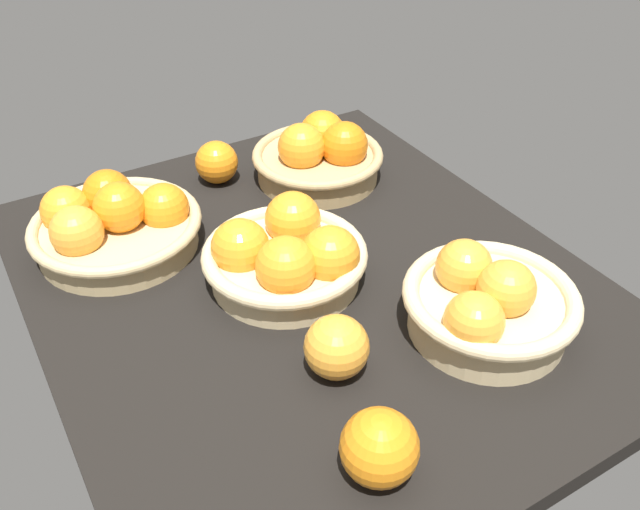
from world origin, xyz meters
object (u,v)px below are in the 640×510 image
Objects in this scene: basket_center at (286,256)px; loose_orange_back_gap at (218,162)px; basket_near_right at (319,156)px; basket_far_right at (113,223)px; loose_orange_front_gap at (337,347)px; basket_near_left at (487,303)px; loose_orange_side_gap at (379,447)px.

basket_center is 3.15× the size of loose_orange_back_gap.
basket_far_right is (-1.78, 35.92, -0.19)cm from basket_near_right.
loose_orange_front_gap is (-37.99, -14.51, -0.13)cm from basket_far_right.
loose_orange_back_gap is (51.19, 13.28, -0.92)cm from basket_near_left.
basket_far_right reaches higher than loose_orange_side_gap.
loose_orange_back_gap is (29.61, -3.23, -0.68)cm from basket_center.
basket_near_left is (-21.58, -16.52, 0.23)cm from basket_center.
basket_center is at bearing 139.99° from basket_near_right.
basket_far_right is 22.95cm from loose_orange_back_gap.
loose_orange_back_gap is at bearing -65.31° from basket_far_right.
basket_center reaches higher than loose_orange_back_gap.
basket_near_left is at bearing -142.57° from basket_center.
basket_near_left is 2.71× the size of loose_orange_side_gap.
loose_orange_side_gap is at bearing 164.75° from loose_orange_front_gap.
basket_near_right is 2.85× the size of loose_orange_front_gap.
basket_near_right is (21.81, -18.31, -0.08)cm from basket_center.
basket_near_right reaches higher than loose_orange_back_gap.
basket_center is at bearing -9.81° from loose_orange_front_gap.
basket_near_left is at bearing -140.64° from basket_far_right.
loose_orange_side_gap reaches higher than loose_orange_front_gap.
basket_near_left is 3.05× the size of loose_orange_back_gap.
loose_orange_side_gap is (-53.98, 25.28, -0.15)cm from basket_near_right.
loose_orange_front_gap is at bearing -159.09° from basket_far_right.
basket_center is 18.23cm from loose_orange_front_gap.
basket_near_left reaches higher than loose_orange_back_gap.
basket_far_right is 3.21× the size of loose_orange_front_gap.
basket_far_right is 53.27cm from loose_orange_side_gap.
basket_near_left is 0.88× the size of basket_far_right.
basket_far_right reaches higher than loose_orange_front_gap.
basket_center is at bearing 173.77° from loose_orange_back_gap.
basket_near_left is 52.90cm from loose_orange_back_gap.
loose_orange_back_gap is at bearing 62.64° from basket_near_right.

